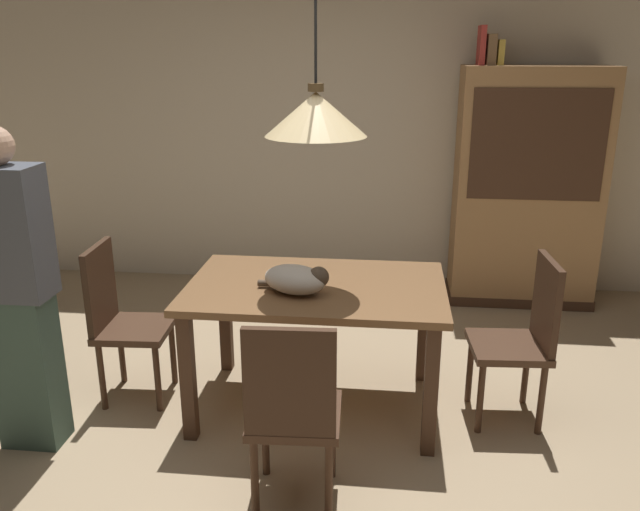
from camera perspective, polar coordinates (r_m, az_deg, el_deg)
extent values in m
plane|color=tan|center=(3.42, -1.33, -17.37)|extent=(10.00, 10.00, 0.00)
cube|color=beige|center=(5.45, 2.34, 12.41)|extent=(6.40, 0.10, 2.90)
cube|color=brown|center=(3.51, -0.39, -2.87)|extent=(1.40, 0.90, 0.04)
cube|color=#472D1E|center=(3.45, -11.62, -10.54)|extent=(0.07, 0.07, 0.71)
cube|color=#472D1E|center=(3.31, 9.77, -11.75)|extent=(0.07, 0.07, 0.71)
cube|color=#472D1E|center=(4.12, -8.37, -5.45)|extent=(0.07, 0.07, 0.71)
cube|color=#472D1E|center=(4.00, 9.19, -6.22)|extent=(0.07, 0.07, 0.71)
cube|color=#472D1E|center=(2.93, -2.26, -13.95)|extent=(0.42, 0.42, 0.04)
cube|color=#40291B|center=(2.65, -2.72, -11.23)|extent=(0.38, 0.05, 0.48)
cylinder|color=#472D1E|center=(3.18, 1.08, -15.96)|extent=(0.04, 0.04, 0.41)
cylinder|color=#472D1E|center=(3.21, -4.86, -15.71)|extent=(0.04, 0.04, 0.41)
cylinder|color=#472D1E|center=(2.92, 0.78, -19.47)|extent=(0.04, 0.04, 0.41)
cylinder|color=#472D1E|center=(2.95, -5.80, -19.14)|extent=(0.04, 0.04, 0.41)
cube|color=#472D1E|center=(3.67, 16.29, -7.78)|extent=(0.42, 0.42, 0.04)
cube|color=#40291B|center=(3.62, 19.43, -4.00)|extent=(0.06, 0.38, 0.48)
cylinder|color=#472D1E|center=(3.88, 13.13, -9.79)|extent=(0.04, 0.04, 0.41)
cylinder|color=#472D1E|center=(3.60, 14.02, -12.15)|extent=(0.04, 0.04, 0.41)
cylinder|color=#472D1E|center=(3.95, 17.77, -9.68)|extent=(0.04, 0.04, 0.41)
cylinder|color=#472D1E|center=(3.68, 19.02, -11.97)|extent=(0.04, 0.04, 0.41)
cube|color=#472D1E|center=(3.88, -16.04, -6.28)|extent=(0.42, 0.42, 0.04)
cube|color=#40291B|center=(3.85, -18.91, -2.60)|extent=(0.06, 0.38, 0.48)
cylinder|color=#472D1E|center=(3.80, -14.20, -10.48)|extent=(0.04, 0.04, 0.41)
cylinder|color=#472D1E|center=(4.07, -12.90, -8.37)|extent=(0.04, 0.04, 0.41)
cylinder|color=#472D1E|center=(3.90, -18.76, -10.12)|extent=(0.04, 0.04, 0.41)
cylinder|color=#472D1E|center=(4.17, -17.18, -8.10)|extent=(0.04, 0.04, 0.41)
ellipsoid|color=beige|center=(3.36, -2.25, -2.13)|extent=(0.39, 0.32, 0.15)
sphere|color=brown|center=(3.32, -0.12, -1.92)|extent=(0.11, 0.11, 0.11)
cylinder|color=brown|center=(3.45, -4.05, -2.49)|extent=(0.18, 0.04, 0.04)
cone|color=beige|center=(3.30, -0.42, 12.41)|extent=(0.52, 0.52, 0.22)
cylinder|color=#513D23|center=(3.29, -0.43, 14.67)|extent=(0.08, 0.08, 0.04)
cube|color=#A87A4C|center=(5.30, 17.85, 5.65)|extent=(1.10, 0.44, 1.85)
cube|color=#472D1E|center=(5.02, 18.73, 9.22)|extent=(0.97, 0.01, 0.81)
cube|color=#472D1E|center=(5.55, 16.98, -3.30)|extent=(1.12, 0.45, 0.08)
cube|color=#B73833|center=(5.12, 14.10, 17.60)|extent=(0.04, 0.22, 0.28)
cube|color=brown|center=(5.13, 14.84, 17.21)|extent=(0.06, 0.24, 0.22)
cube|color=gold|center=(5.14, 15.62, 16.93)|extent=(0.04, 0.20, 0.18)
cube|color=#3D564C|center=(3.65, -24.43, -9.28)|extent=(0.30, 0.20, 0.82)
cube|color=#4C515B|center=(3.40, -26.01, 1.81)|extent=(0.36, 0.22, 0.65)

